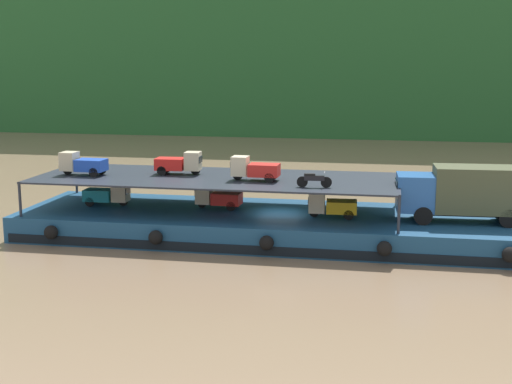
{
  "coord_description": "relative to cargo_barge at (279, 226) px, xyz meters",
  "views": [
    {
      "loc": [
        6.11,
        -39.49,
        10.35
      ],
      "look_at": [
        -1.4,
        0.0,
        2.7
      ],
      "focal_mm": 49.15,
      "sensor_mm": 36.0,
      "label": 1
    }
  ],
  "objects": [
    {
      "name": "cargo_barge",
      "position": [
        0.0,
        0.0,
        0.0
      ],
      "size": [
        30.51,
        8.96,
        1.5
      ],
      "color": "navy",
      "rests_on": "ground"
    },
    {
      "name": "mini_truck_lower_mid",
      "position": [
        3.08,
        -0.52,
        1.44
      ],
      "size": [
        2.79,
        1.29,
        1.38
      ],
      "color": "gold",
      "rests_on": "cargo_barge"
    },
    {
      "name": "ground_plane",
      "position": [
        0.0,
        0.04,
        -0.75
      ],
      "size": [
        400.0,
        400.0,
        0.0
      ],
      "primitive_type": "plane",
      "color": "#7F664C"
    },
    {
      "name": "covered_lorry",
      "position": [
        10.27,
        -0.35,
        2.44
      ],
      "size": [
        7.93,
        2.58,
        3.1
      ],
      "color": "#285BA3",
      "rests_on": "cargo_barge"
    },
    {
      "name": "mini_truck_upper_fore",
      "position": [
        -1.35,
        -0.69,
        3.44
      ],
      "size": [
        2.76,
        1.24,
        1.38
      ],
      "color": "red",
      "rests_on": "cargo_rack"
    },
    {
      "name": "mini_truck_upper_stern",
      "position": [
        -11.83,
        -0.72,
        3.44
      ],
      "size": [
        2.77,
        1.26,
        1.38
      ],
      "color": "#1E47B7",
      "rests_on": "cargo_rack"
    },
    {
      "name": "cargo_rack",
      "position": [
        -3.8,
        0.04,
        2.69
      ],
      "size": [
        21.31,
        7.53,
        2.0
      ],
      "color": "#232833",
      "rests_on": "cargo_barge"
    },
    {
      "name": "mini_truck_upper_mid",
      "position": [
        -6.22,
        0.65,
        3.44
      ],
      "size": [
        2.79,
        1.29,
        1.38
      ],
      "color": "red",
      "rests_on": "cargo_rack"
    },
    {
      "name": "motorcycle_upper_port",
      "position": [
        2.22,
        -2.22,
        3.18
      ],
      "size": [
        1.9,
        0.55,
        0.87
      ],
      "color": "black",
      "rests_on": "cargo_rack"
    },
    {
      "name": "mini_truck_lower_aft",
      "position": [
        -3.85,
        0.62,
        1.44
      ],
      "size": [
        2.78,
        1.26,
        1.38
      ],
      "color": "red",
      "rests_on": "cargo_barge"
    },
    {
      "name": "mini_truck_lower_stern",
      "position": [
        -10.72,
        0.27,
        1.44
      ],
      "size": [
        2.77,
        1.26,
        1.38
      ],
      "color": "teal",
      "rests_on": "cargo_barge"
    }
  ]
}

